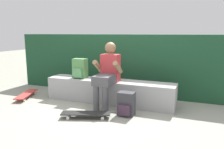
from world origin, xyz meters
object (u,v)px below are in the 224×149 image
Objects in this scene: person_skater at (108,72)px; backpack_on_bench at (80,69)px; skateboard_beside_bench at (26,94)px; skateboard_near_person at (86,114)px; backpack_on_ground at (126,104)px; bench_main at (109,91)px.

person_skater is 0.73m from backpack_on_bench.
skateboard_beside_bench is at bearing -163.13° from backpack_on_bench.
person_skater reaches higher than skateboard_near_person.
backpack_on_bench is at bearing 16.87° from skateboard_beside_bench.
person_skater is at bearing -16.25° from backpack_on_bench.
backpack_on_ground is at bearing 32.47° from skateboard_near_person.
bench_main is 6.48× the size of backpack_on_bench.
bench_main is 0.93m from skateboard_near_person.
bench_main reaches higher than skateboard_beside_bench.
skateboard_near_person is (-0.04, -0.92, -0.15)m from bench_main.
skateboard_near_person is at bearing -147.53° from backpack_on_ground.
backpack_on_ground is (0.48, -0.34, -0.46)m from person_skater.
skateboard_beside_bench is at bearing -168.77° from bench_main.
skateboard_beside_bench is at bearing 175.15° from backpack_on_ground.
person_skater is 0.74m from backpack_on_ground.
bench_main is at bearing 11.23° from skateboard_beside_bench.
backpack_on_bench is (1.13, 0.34, 0.57)m from skateboard_beside_bench.
backpack_on_bench is (-0.61, 0.91, 0.57)m from skateboard_near_person.
skateboard_beside_bench is 2.33m from backpack_on_ground.
person_skater is 1.47× the size of skateboard_beside_bench.
backpack_on_bench is 1.38m from backpack_on_ground.
bench_main reaches higher than skateboard_near_person.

